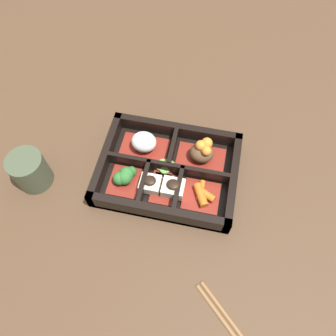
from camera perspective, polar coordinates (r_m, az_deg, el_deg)
name	(u,v)px	position (r m, az deg, el deg)	size (l,w,h in m)	color
ground_plane	(168,174)	(0.65, 0.00, -1.09)	(3.00, 3.00, 0.00)	#4C3523
bento_base	(168,173)	(0.64, 0.00, -0.87)	(0.26, 0.20, 0.01)	black
bento_rim	(168,170)	(0.63, -0.06, -0.30)	(0.26, 0.20, 0.04)	black
bowl_rice	(144,144)	(0.65, -4.20, 4.26)	(0.10, 0.06, 0.04)	maroon
bowl_stew	(202,153)	(0.64, 5.94, 2.66)	(0.10, 0.06, 0.05)	maroon
bowl_greens	(125,177)	(0.62, -7.53, -1.59)	(0.06, 0.06, 0.03)	maroon
bowl_tofu	(162,186)	(0.61, -0.99, -3.19)	(0.08, 0.06, 0.03)	maroon
bowl_carrots	(202,195)	(0.61, 5.88, -4.69)	(0.07, 0.06, 0.02)	maroon
bowl_pickles	(164,167)	(0.64, -0.72, 0.19)	(0.04, 0.03, 0.01)	maroon
tea_cup	(30,170)	(0.66, -22.93, -0.34)	(0.07, 0.07, 0.07)	#424C38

